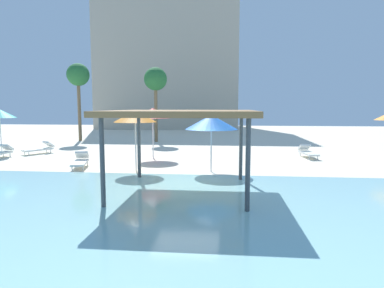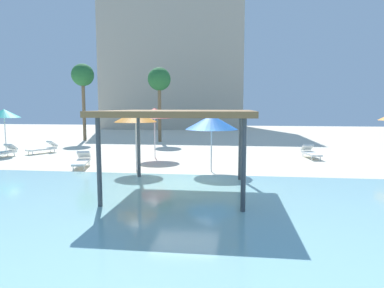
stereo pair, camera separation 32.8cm
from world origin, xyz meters
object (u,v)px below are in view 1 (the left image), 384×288
palm_tree_0 (78,77)px  lounge_chair_2 (40,148)px  lounge_chair_0 (80,161)px  beach_umbrella_red_3 (153,113)px  shade_pavilion (183,115)px  lounge_chair_3 (308,152)px  beach_umbrella_blue_0 (211,122)px  palm_tree_1 (156,81)px  beach_umbrella_orange_6 (135,116)px

palm_tree_0 → lounge_chair_2: bearing=-83.5°
lounge_chair_0 → beach_umbrella_red_3: bearing=124.7°
shade_pavilion → lounge_chair_0: (-5.51, 4.14, -2.32)m
beach_umbrella_red_3 → palm_tree_0: 12.62m
lounge_chair_0 → shade_pavilion: bearing=38.0°
palm_tree_0 → shade_pavilion: bearing=-56.3°
lounge_chair_2 → lounge_chair_3: same height
beach_umbrella_blue_0 → beach_umbrella_red_3: bearing=132.8°
shade_pavilion → lounge_chair_2: shade_pavilion is taller
beach_umbrella_blue_0 → lounge_chair_2: bearing=156.1°
shade_pavilion → beach_umbrella_blue_0: shade_pavilion is taller
shade_pavilion → palm_tree_1: (-4.32, 16.34, 2.41)m
lounge_chair_2 → palm_tree_0: (-0.91, 7.91, 5.13)m
beach_umbrella_orange_6 → palm_tree_1: (-1.71, 12.77, 2.56)m
beach_umbrella_orange_6 → lounge_chair_0: 3.67m
beach_umbrella_orange_6 → beach_umbrella_red_3: bearing=90.8°
lounge_chair_0 → lounge_chair_3: same height
beach_umbrella_orange_6 → palm_tree_0: bearing=123.0°
beach_umbrella_blue_0 → palm_tree_1: size_ratio=0.42×
beach_umbrella_blue_0 → beach_umbrella_red_3: (-3.48, 3.76, 0.32)m
lounge_chair_0 → palm_tree_0: 14.49m
beach_umbrella_red_3 → lounge_chair_0: beach_umbrella_red_3 is taller
beach_umbrella_orange_6 → beach_umbrella_blue_0: bearing=3.1°
lounge_chair_2 → palm_tree_1: palm_tree_1 is taller
beach_umbrella_blue_0 → lounge_chair_0: size_ratio=1.29×
beach_umbrella_red_3 → lounge_chair_2: beach_umbrella_red_3 is taller
shade_pavilion → beach_umbrella_red_3: (-2.67, 7.51, -0.08)m
beach_umbrella_blue_0 → palm_tree_0: palm_tree_0 is taller
lounge_chair_0 → palm_tree_1: size_ratio=0.32×
beach_umbrella_red_3 → palm_tree_1: 9.32m
beach_umbrella_red_3 → palm_tree_0: palm_tree_0 is taller
palm_tree_0 → beach_umbrella_orange_6: bearing=-57.0°
shade_pavilion → lounge_chair_0: bearing=143.1°
beach_umbrella_blue_0 → palm_tree_0: (-11.84, 12.76, 3.22)m
palm_tree_0 → palm_tree_1: size_ratio=1.07×
lounge_chair_2 → lounge_chair_3: bearing=119.2°
beach_umbrella_blue_0 → shade_pavilion: bearing=-102.2°
lounge_chair_3 → lounge_chair_0: bearing=-76.2°
lounge_chair_3 → palm_tree_1: size_ratio=0.32×
beach_umbrella_orange_6 → lounge_chair_3: 10.36m
lounge_chair_2 → shade_pavilion: bearing=79.0°
beach_umbrella_red_3 → palm_tree_1: (-1.65, 8.83, 2.49)m
palm_tree_1 → beach_umbrella_red_3: bearing=-79.4°
lounge_chair_3 → beach_umbrella_blue_0: bearing=-55.2°
lounge_chair_0 → lounge_chair_2: (-4.61, 4.47, 0.00)m
beach_umbrella_blue_0 → lounge_chair_3: beach_umbrella_blue_0 is taller
beach_umbrella_blue_0 → beach_umbrella_orange_6: size_ratio=0.93×
beach_umbrella_red_3 → lounge_chair_0: bearing=-130.2°
beach_umbrella_blue_0 → lounge_chair_0: 6.62m
lounge_chair_2 → lounge_chair_3: size_ratio=1.00×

